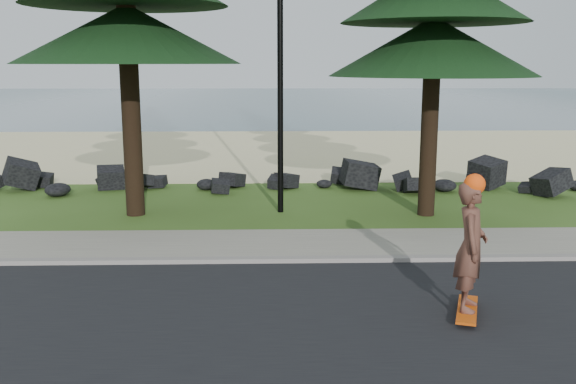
% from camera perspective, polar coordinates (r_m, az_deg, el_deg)
% --- Properties ---
extents(ground, '(160.00, 160.00, 0.00)m').
position_cam_1_polar(ground, '(12.68, -0.44, -5.07)').
color(ground, '#355319').
rests_on(ground, ground).
extents(road, '(160.00, 7.00, 0.02)m').
position_cam_1_polar(road, '(8.46, 0.18, -13.69)').
color(road, black).
rests_on(road, ground).
extents(kerb, '(160.00, 0.20, 0.10)m').
position_cam_1_polar(kerb, '(11.81, -0.35, -6.08)').
color(kerb, gray).
rests_on(kerb, ground).
extents(sidewalk, '(160.00, 2.00, 0.08)m').
position_cam_1_polar(sidewalk, '(12.86, -0.46, -4.65)').
color(sidewalk, slate).
rests_on(sidewalk, ground).
extents(beach_sand, '(160.00, 15.00, 0.01)m').
position_cam_1_polar(beach_sand, '(26.90, -1.05, 3.74)').
color(beach_sand, beige).
rests_on(beach_sand, ground).
extents(ocean, '(160.00, 58.00, 0.01)m').
position_cam_1_polar(ocean, '(63.26, -1.36, 8.16)').
color(ocean, '#30515C').
rests_on(ocean, ground).
extents(seawall_boulders, '(60.00, 2.40, 1.10)m').
position_cam_1_polar(seawall_boulders, '(18.12, -0.79, -0.04)').
color(seawall_boulders, black).
rests_on(seawall_boulders, ground).
extents(lamp_post, '(0.25, 0.14, 8.14)m').
position_cam_1_polar(lamp_post, '(15.37, -0.70, 13.42)').
color(lamp_post, black).
rests_on(lamp_post, ground).
extents(skateboarder, '(0.64, 1.14, 2.08)m').
position_cam_1_polar(skateboarder, '(9.45, 15.94, -4.72)').
color(skateboarder, '#CC490C').
rests_on(skateboarder, ground).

